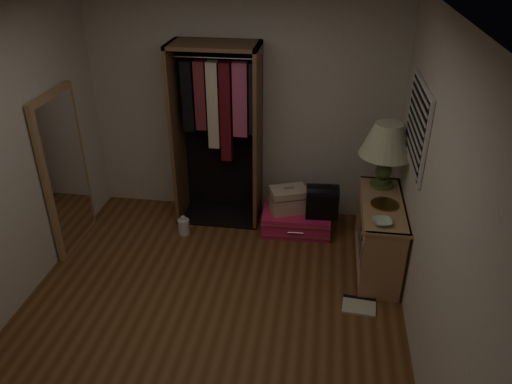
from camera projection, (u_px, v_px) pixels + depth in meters
ground at (208, 318)px, 4.48m from camera, size 4.00×4.00×0.00m
room_walls at (210, 166)px, 3.79m from camera, size 3.52×4.02×2.60m
console_bookshelf at (379, 232)px, 4.99m from camera, size 0.42×1.12×0.75m
open_wardrobe at (219, 121)px, 5.47m from camera, size 0.95×0.50×2.05m
floor_mirror at (65, 172)px, 5.16m from camera, size 0.06×0.80×1.70m
pink_suitcase at (296, 219)px, 5.73m from camera, size 0.80×0.60×0.24m
train_case at (288, 199)px, 5.61m from camera, size 0.48×0.41×0.29m
black_bag at (322, 200)px, 5.49m from camera, size 0.37×0.25×0.38m
table_lamp at (388, 141)px, 4.87m from camera, size 0.63×0.63×0.68m
brass_tray at (385, 204)px, 4.76m from camera, size 0.34×0.34×0.02m
ceramic_bowl at (382, 222)px, 4.45m from camera, size 0.20×0.20×0.04m
white_jug at (184, 226)px, 5.64m from camera, size 0.15×0.15×0.22m
floor_book at (359, 305)px, 4.61m from camera, size 0.32×0.27×0.03m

